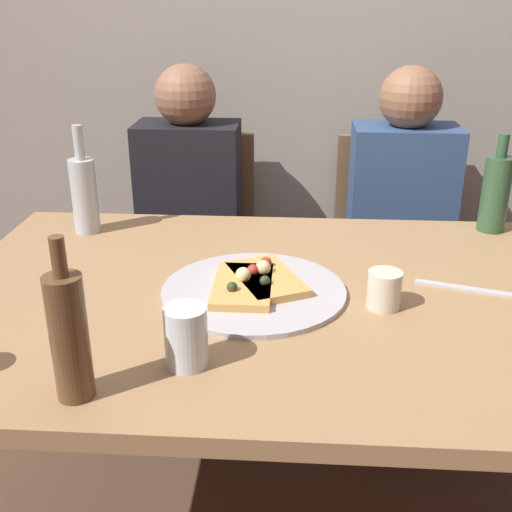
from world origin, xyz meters
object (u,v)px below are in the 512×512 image
at_px(beer_bottle, 495,192).
at_px(chair_right, 393,245).
at_px(wine_bottle, 68,335).
at_px(pizza_tray, 253,291).
at_px(water_bottle, 84,193).
at_px(pizza_slice_last, 265,277).
at_px(tumbler_near, 383,290).
at_px(guest_in_sweater, 186,222).
at_px(wine_glass, 185,337).
at_px(table_knife, 463,288).
at_px(pizza_slice_extra, 242,285).
at_px(chair_left, 194,240).
at_px(dining_table, 292,320).
at_px(guest_in_beanie, 403,227).

xyz_separation_m(beer_bottle, chair_right, (-0.19, 0.47, -0.35)).
bearing_deg(beer_bottle, wine_bottle, -137.10).
relative_size(pizza_tray, water_bottle, 1.38).
bearing_deg(pizza_slice_last, chair_right, 63.76).
bearing_deg(wine_bottle, pizza_slice_last, 55.96).
distance_m(tumbler_near, chair_right, 1.03).
xyz_separation_m(tumbler_near, guest_in_sweater, (-0.58, 0.82, -0.15)).
bearing_deg(beer_bottle, tumbler_near, -126.18).
bearing_deg(tumbler_near, wine_glass, -146.98).
relative_size(wine_bottle, table_knife, 1.32).
xyz_separation_m(pizza_slice_extra, wine_glass, (-0.08, -0.30, 0.03)).
height_order(pizza_slice_last, chair_left, chair_left).
xyz_separation_m(dining_table, tumbler_near, (0.20, -0.06, 0.11)).
bearing_deg(chair_left, wine_bottle, 90.79).
relative_size(dining_table, wine_glass, 13.95).
distance_m(dining_table, pizza_tray, 0.12).
relative_size(beer_bottle, guest_in_sweater, 0.24).
relative_size(water_bottle, wine_glass, 2.62).
bearing_deg(dining_table, pizza_tray, -173.76).
xyz_separation_m(table_knife, guest_in_sweater, (-0.78, 0.72, -0.12)).
bearing_deg(table_knife, beer_bottle, -95.89).
height_order(dining_table, table_knife, table_knife).
xyz_separation_m(dining_table, chair_right, (0.37, 0.91, -0.17)).
relative_size(dining_table, tumbler_near, 19.39).
bearing_deg(pizza_tray, pizza_slice_extra, -169.07).
distance_m(tumbler_near, chair_left, 1.16).
xyz_separation_m(dining_table, pizza_tray, (-0.09, -0.01, 0.08)).
distance_m(dining_table, guest_in_beanie, 0.85).
bearing_deg(table_knife, guest_in_sweater, -25.96).
bearing_deg(water_bottle, pizza_slice_last, -31.98).
distance_m(pizza_slice_last, table_knife, 0.46).
height_order(water_bottle, guest_in_sweater, guest_in_sweater).
height_order(water_bottle, chair_right, water_bottle).
height_order(tumbler_near, chair_left, chair_left).
distance_m(pizza_slice_last, pizza_slice_extra, 0.07).
bearing_deg(guest_in_sweater, beer_bottle, 161.40).
bearing_deg(wine_glass, beer_bottle, 44.96).
relative_size(dining_table, pizza_tray, 3.86).
distance_m(beer_bottle, chair_left, 1.11).
bearing_deg(beer_bottle, guest_in_sweater, 161.40).
relative_size(wine_glass, chair_right, 0.13).
height_order(pizza_slice_last, wine_glass, wine_glass).
distance_m(water_bottle, guest_in_sweater, 0.51).
distance_m(dining_table, pizza_slice_last, 0.12).
height_order(wine_glass, chair_right, chair_right).
relative_size(dining_table, chair_left, 1.80).
distance_m(pizza_slice_extra, water_bottle, 0.61).
height_order(tumbler_near, guest_in_beanie, guest_in_beanie).
relative_size(wine_glass, chair_left, 0.13).
xyz_separation_m(dining_table, table_knife, (0.39, 0.04, 0.07)).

